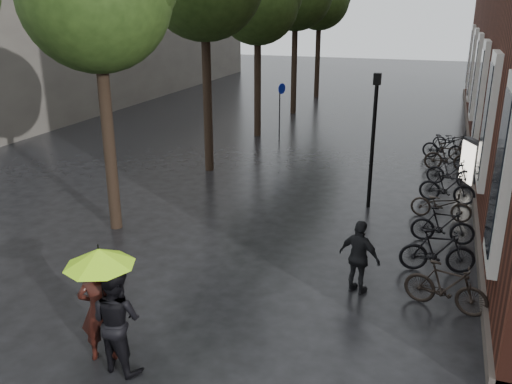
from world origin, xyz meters
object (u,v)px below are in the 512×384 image
at_px(ad_lightbox, 471,164).
at_px(lamp_post, 374,128).
at_px(person_black, 117,320).
at_px(pedestrian_walking, 359,257).
at_px(parked_bicycles, 446,186).
at_px(person_burgundy, 99,311).

distance_m(ad_lightbox, lamp_post, 4.52).
bearing_deg(person_black, pedestrian_walking, -120.83).
relative_size(parked_bicycles, lamp_post, 3.53).
bearing_deg(person_burgundy, person_black, 139.56).
xyz_separation_m(pedestrian_walking, parked_bicycles, (1.70, 6.71, -0.34)).
bearing_deg(person_black, person_burgundy, -7.29).
relative_size(person_burgundy, parked_bicycles, 0.13).
bearing_deg(person_burgundy, lamp_post, -132.93).
bearing_deg(parked_bicycles, person_burgundy, -117.90).
bearing_deg(pedestrian_walking, person_black, 70.78).
bearing_deg(pedestrian_walking, ad_lightbox, -84.40).
xyz_separation_m(pedestrian_walking, lamp_post, (-0.53, 5.38, 1.65)).
height_order(ad_lightbox, lamp_post, lamp_post).
bearing_deg(parked_bicycles, lamp_post, -149.13).
distance_m(parked_bicycles, ad_lightbox, 1.85).
xyz_separation_m(person_black, parked_bicycles, (5.14, 10.66, -0.45)).
height_order(person_burgundy, pedestrian_walking, person_burgundy).
xyz_separation_m(person_black, lamp_post, (2.91, 9.33, 1.54)).
bearing_deg(pedestrian_walking, person_burgundy, 66.38).
bearing_deg(person_burgundy, ad_lightbox, -140.32).
bearing_deg(parked_bicycles, pedestrian_walking, -104.22).
height_order(person_burgundy, person_black, person_burgundy).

